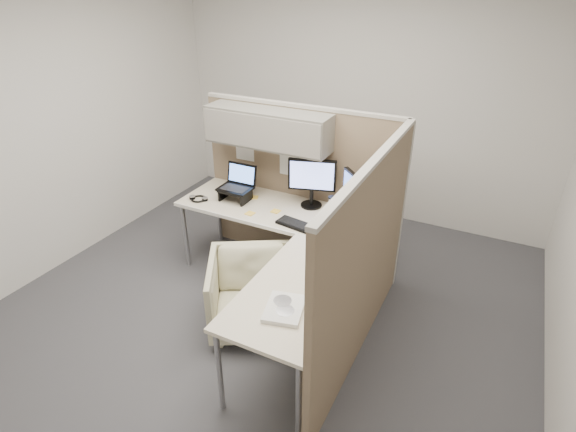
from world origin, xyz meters
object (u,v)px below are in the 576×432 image
at_px(monitor_left, 312,179).
at_px(keyboard, 300,226).
at_px(desk, 284,240).
at_px(office_chair, 252,291).

bearing_deg(monitor_left, keyboard, -95.47).
height_order(desk, monitor_left, monitor_left).
distance_m(desk, keyboard, 0.20).
height_order(office_chair, keyboard, keyboard).
relative_size(office_chair, keyboard, 1.64).
distance_m(monitor_left, keyboard, 0.50).
relative_size(desk, office_chair, 2.82).
bearing_deg(keyboard, desk, -98.91).
distance_m(office_chair, monitor_left, 1.16).
xyz_separation_m(office_chair, monitor_left, (0.10, 0.95, 0.65)).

